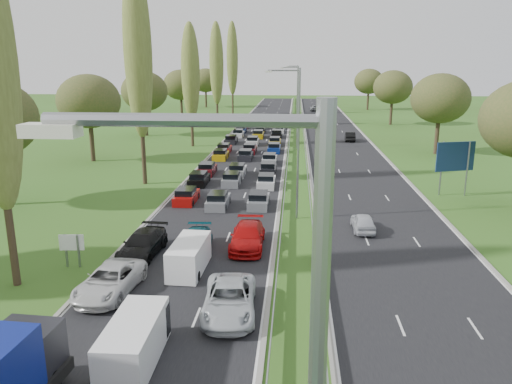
# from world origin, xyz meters

# --- Properties ---
(ground) EXTENTS (260.00, 260.00, 0.00)m
(ground) POSITION_xyz_m (4.50, 80.00, 0.00)
(ground) COLOR #32531A
(ground) RESTS_ON ground
(near_carriageway) EXTENTS (10.50, 215.00, 0.04)m
(near_carriageway) POSITION_xyz_m (-2.25, 82.50, 0.00)
(near_carriageway) COLOR black
(near_carriageway) RESTS_ON ground
(far_carriageway) EXTENTS (10.50, 215.00, 0.04)m
(far_carriageway) POSITION_xyz_m (11.25, 82.50, 0.00)
(far_carriageway) COLOR black
(far_carriageway) RESTS_ON ground
(central_reservation) EXTENTS (2.36, 215.00, 0.32)m
(central_reservation) POSITION_xyz_m (4.50, 82.50, 0.55)
(central_reservation) COLOR gray
(central_reservation) RESTS_ON ground
(lamp_columns) EXTENTS (0.18, 140.18, 12.00)m
(lamp_columns) POSITION_xyz_m (4.50, 78.00, 6.00)
(lamp_columns) COLOR gray
(lamp_columns) RESTS_ON ground
(poplar_row) EXTENTS (2.80, 127.80, 22.44)m
(poplar_row) POSITION_xyz_m (-11.50, 68.17, 12.39)
(poplar_row) COLOR #2D2116
(poplar_row) RESTS_ON ground
(woodland_left) EXTENTS (8.00, 166.00, 11.10)m
(woodland_left) POSITION_xyz_m (-22.00, 62.63, 7.68)
(woodland_left) COLOR #2D2116
(woodland_left) RESTS_ON ground
(woodland_right) EXTENTS (8.00, 153.00, 11.10)m
(woodland_right) POSITION_xyz_m (24.00, 66.67, 7.68)
(woodland_right) COLOR #2D2116
(woodland_right) RESTS_ON ground
(traffic_queue_fill) EXTENTS (9.12, 67.67, 0.80)m
(traffic_queue_fill) POSITION_xyz_m (-2.26, 77.68, 0.44)
(traffic_queue_fill) COLOR #A50C0A
(traffic_queue_fill) RESTS_ON ground
(near_car_2) EXTENTS (2.93, 5.65, 1.52)m
(near_car_2) POSITION_xyz_m (-5.72, 28.27, 0.78)
(near_car_2) COLOR silver
(near_car_2) RESTS_ON near_carriageway
(near_car_3) EXTENTS (2.52, 5.49, 1.56)m
(near_car_3) POSITION_xyz_m (-5.64, 33.98, 0.80)
(near_car_3) COLOR black
(near_car_3) RESTS_ON near_carriageway
(near_car_7) EXTENTS (2.25, 4.93, 1.40)m
(near_car_7) POSITION_xyz_m (-2.28, 34.85, 0.72)
(near_car_7) COLOR #054554
(near_car_7) RESTS_ON near_carriageway
(near_car_10) EXTENTS (2.97, 5.76, 1.55)m
(near_car_10) POSITION_xyz_m (1.11, 26.52, 0.80)
(near_car_10) COLOR #B8BEC3
(near_car_10) RESTS_ON near_carriageway
(near_car_11) EXTENTS (2.28, 5.50, 1.59)m
(near_car_11) POSITION_xyz_m (1.12, 35.96, 0.81)
(near_car_11) COLOR #B10A0B
(near_car_11) RESTS_ON near_carriageway
(far_car_0) EXTENTS (1.61, 3.97, 1.35)m
(far_car_0) POSITION_xyz_m (9.49, 40.22, 0.69)
(far_car_0) COLOR silver
(far_car_0) RESTS_ON far_carriageway
(far_car_1) EXTENTS (1.80, 4.58, 1.49)m
(far_car_1) POSITION_xyz_m (13.21, 86.28, 0.76)
(far_car_1) COLOR black
(far_car_1) RESTS_ON far_carriageway
(far_car_2) EXTENTS (2.59, 5.58, 1.55)m
(far_car_2) POSITION_xyz_m (9.39, 140.52, 0.79)
(far_car_2) COLOR gray
(far_car_2) RESTS_ON far_carriageway
(white_van_front) EXTENTS (1.90, 4.86, 1.95)m
(white_van_front) POSITION_xyz_m (-2.31, 22.15, 1.00)
(white_van_front) COLOR white
(white_van_front) RESTS_ON near_carriageway
(white_van_rear) EXTENTS (1.81, 4.63, 1.86)m
(white_van_rear) POSITION_xyz_m (-2.04, 31.91, 0.96)
(white_van_rear) COLOR white
(white_van_rear) RESTS_ON near_carriageway
(info_sign) EXTENTS (1.50, 0.26, 2.10)m
(info_sign) POSITION_xyz_m (-9.40, 31.78, 1.37)
(info_sign) COLOR gray
(info_sign) RESTS_ON ground
(direction_sign) EXTENTS (3.85, 1.28, 5.20)m
(direction_sign) POSITION_xyz_m (19.40, 51.59, 3.57)
(direction_sign) COLOR gray
(direction_sign) RESTS_ON ground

